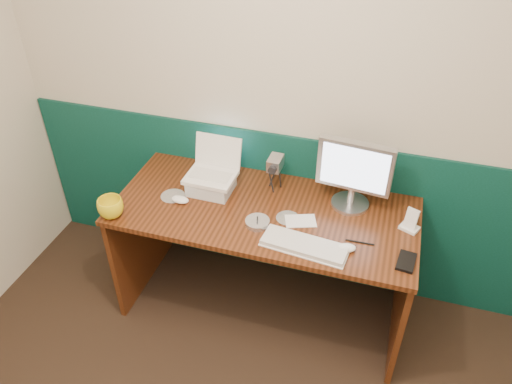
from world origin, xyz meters
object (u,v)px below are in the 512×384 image
(laptop, at_px, (210,162))
(camcorder, at_px, (275,172))
(monitor, at_px, (354,175))
(keyboard, at_px, (304,246))
(desk, at_px, (264,260))
(mug, at_px, (111,208))

(laptop, bearing_deg, camcorder, 21.46)
(monitor, height_order, camcorder, monitor)
(monitor, height_order, keyboard, monitor)
(laptop, bearing_deg, monitor, 8.38)
(laptop, distance_m, camcorder, 0.36)
(desk, distance_m, mug, 0.90)
(desk, height_order, camcorder, camcorder)
(monitor, bearing_deg, mug, -152.55)
(laptop, xyz_separation_m, mug, (-0.41, -0.36, -0.14))
(keyboard, distance_m, camcorder, 0.51)
(mug, bearing_deg, camcorder, 32.77)
(desk, distance_m, monitor, 0.73)
(mug, height_order, camcorder, camcorder)
(desk, height_order, mug, mug)
(desk, distance_m, laptop, 0.66)
(monitor, relative_size, mug, 2.88)
(camcorder, bearing_deg, laptop, -157.96)
(keyboard, bearing_deg, monitor, 74.44)
(laptop, relative_size, monitor, 0.69)
(camcorder, bearing_deg, mug, -145.59)
(laptop, relative_size, camcorder, 1.23)
(desk, distance_m, camcorder, 0.52)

